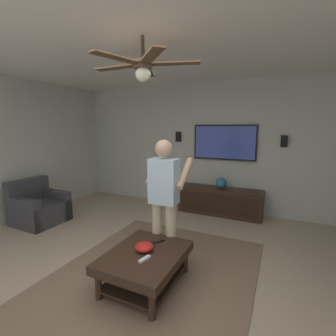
{
  "coord_description": "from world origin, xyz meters",
  "views": [
    {
      "loc": [
        -2.03,
        -1.32,
        1.79
      ],
      "look_at": [
        1.22,
        0.22,
        1.18
      ],
      "focal_mm": 25.74,
      "sensor_mm": 36.0,
      "label": 1
    }
  ],
  "objects_px": {
    "coffee_table": "(145,261)",
    "remote_white": "(145,259)",
    "person_standing": "(164,194)",
    "tv": "(224,142)",
    "armchair": "(39,208)",
    "ceiling_fan": "(142,67)",
    "media_console": "(220,201)",
    "wall_speaker_left": "(284,141)",
    "bowl": "(144,247)",
    "wall_speaker_right": "(178,137)",
    "vase_round": "(221,183)",
    "remote_black": "(158,241)"
  },
  "relations": [
    {
      "from": "wall_speaker_right",
      "to": "remote_white",
      "type": "bearing_deg",
      "value": -163.36
    },
    {
      "from": "person_standing",
      "to": "remote_black",
      "type": "height_order",
      "value": "person_standing"
    },
    {
      "from": "person_standing",
      "to": "bowl",
      "type": "relative_size",
      "value": 7.86
    },
    {
      "from": "person_standing",
      "to": "wall_speaker_right",
      "type": "xyz_separation_m",
      "value": [
        2.36,
        0.81,
        0.65
      ]
    },
    {
      "from": "person_standing",
      "to": "ceiling_fan",
      "type": "height_order",
      "value": "ceiling_fan"
    },
    {
      "from": "coffee_table",
      "to": "wall_speaker_left",
      "type": "height_order",
      "value": "wall_speaker_left"
    },
    {
      "from": "remote_white",
      "to": "vase_round",
      "type": "relative_size",
      "value": 0.68
    },
    {
      "from": "remote_black",
      "to": "person_standing",
      "type": "bearing_deg",
      "value": 45.45
    },
    {
      "from": "media_console",
      "to": "tv",
      "type": "bearing_deg",
      "value": -180.0
    },
    {
      "from": "coffee_table",
      "to": "tv",
      "type": "distance_m",
      "value": 3.14
    },
    {
      "from": "bowl",
      "to": "wall_speaker_right",
      "type": "xyz_separation_m",
      "value": [
        2.88,
        0.81,
        1.13
      ]
    },
    {
      "from": "armchair",
      "to": "wall_speaker_right",
      "type": "xyz_separation_m",
      "value": [
        2.18,
        -1.95,
        1.3
      ]
    },
    {
      "from": "coffee_table",
      "to": "media_console",
      "type": "height_order",
      "value": "media_console"
    },
    {
      "from": "coffee_table",
      "to": "bowl",
      "type": "bearing_deg",
      "value": 45.35
    },
    {
      "from": "media_console",
      "to": "tv",
      "type": "height_order",
      "value": "tv"
    },
    {
      "from": "coffee_table",
      "to": "media_console",
      "type": "relative_size",
      "value": 0.59
    },
    {
      "from": "coffee_table",
      "to": "remote_white",
      "type": "relative_size",
      "value": 6.67
    },
    {
      "from": "remote_white",
      "to": "wall_speaker_left",
      "type": "bearing_deg",
      "value": -9.21
    },
    {
      "from": "bowl",
      "to": "wall_speaker_right",
      "type": "bearing_deg",
      "value": 15.64
    },
    {
      "from": "tv",
      "to": "wall_speaker_left",
      "type": "height_order",
      "value": "tv"
    },
    {
      "from": "wall_speaker_right",
      "to": "vase_round",
      "type": "bearing_deg",
      "value": -101.2
    },
    {
      "from": "armchair",
      "to": "ceiling_fan",
      "type": "height_order",
      "value": "ceiling_fan"
    },
    {
      "from": "bowl",
      "to": "ceiling_fan",
      "type": "relative_size",
      "value": 0.18
    },
    {
      "from": "remote_black",
      "to": "remote_white",
      "type": "bearing_deg",
      "value": -136.38
    },
    {
      "from": "bowl",
      "to": "wall_speaker_right",
      "type": "distance_m",
      "value": 3.2
    },
    {
      "from": "tv",
      "to": "vase_round",
      "type": "xyz_separation_m",
      "value": [
        -0.2,
        -0.01,
        -0.82
      ]
    },
    {
      "from": "person_standing",
      "to": "tv",
      "type": "bearing_deg",
      "value": -7.31
    },
    {
      "from": "media_console",
      "to": "wall_speaker_right",
      "type": "xyz_separation_m",
      "value": [
        0.25,
        1.05,
        1.31
      ]
    },
    {
      "from": "armchair",
      "to": "coffee_table",
      "type": "height_order",
      "value": "armchair"
    },
    {
      "from": "armchair",
      "to": "vase_round",
      "type": "relative_size",
      "value": 3.75
    },
    {
      "from": "armchair",
      "to": "tv",
      "type": "relative_size",
      "value": 0.64
    },
    {
      "from": "person_standing",
      "to": "ceiling_fan",
      "type": "xyz_separation_m",
      "value": [
        -0.43,
        0.04,
        1.48
      ]
    },
    {
      "from": "remote_white",
      "to": "wall_speaker_left",
      "type": "xyz_separation_m",
      "value": [
        3.05,
        -1.26,
        1.12
      ]
    },
    {
      "from": "armchair",
      "to": "tv",
      "type": "bearing_deg",
      "value": 36.9
    },
    {
      "from": "coffee_table",
      "to": "wall_speaker_right",
      "type": "bearing_deg",
      "value": 16.02
    },
    {
      "from": "wall_speaker_left",
      "to": "remote_white",
      "type": "bearing_deg",
      "value": 157.57
    },
    {
      "from": "wall_speaker_left",
      "to": "wall_speaker_right",
      "type": "xyz_separation_m",
      "value": [
        0.0,
        2.17,
        0.05
      ]
    },
    {
      "from": "ceiling_fan",
      "to": "vase_round",
      "type": "bearing_deg",
      "value": -6.44
    },
    {
      "from": "person_standing",
      "to": "wall_speaker_left",
      "type": "relative_size",
      "value": 7.45
    },
    {
      "from": "person_standing",
      "to": "remote_white",
      "type": "xyz_separation_m",
      "value": [
        -0.69,
        -0.1,
        -0.52
      ]
    },
    {
      "from": "vase_round",
      "to": "wall_speaker_right",
      "type": "distance_m",
      "value": 1.42
    },
    {
      "from": "remote_black",
      "to": "wall_speaker_right",
      "type": "height_order",
      "value": "wall_speaker_right"
    },
    {
      "from": "vase_round",
      "to": "wall_speaker_left",
      "type": "relative_size",
      "value": 1.0
    },
    {
      "from": "media_console",
      "to": "ceiling_fan",
      "type": "xyz_separation_m",
      "value": [
        -2.53,
        0.28,
        2.14
      ]
    },
    {
      "from": "tv",
      "to": "remote_white",
      "type": "height_order",
      "value": "tv"
    },
    {
      "from": "person_standing",
      "to": "bowl",
      "type": "xyz_separation_m",
      "value": [
        -0.52,
        0.0,
        -0.49
      ]
    },
    {
      "from": "remote_white",
      "to": "vase_round",
      "type": "bearing_deg",
      "value": 10.33
    },
    {
      "from": "media_console",
      "to": "tv",
      "type": "distance_m",
      "value": 1.23
    },
    {
      "from": "media_console",
      "to": "bowl",
      "type": "bearing_deg",
      "value": -5.23
    },
    {
      "from": "media_console",
      "to": "ceiling_fan",
      "type": "height_order",
      "value": "ceiling_fan"
    }
  ]
}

